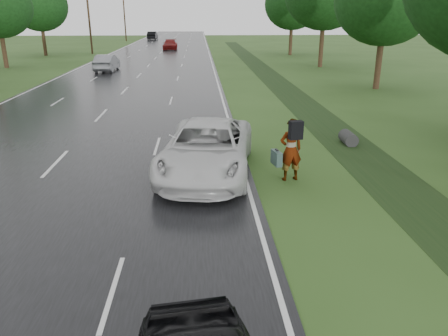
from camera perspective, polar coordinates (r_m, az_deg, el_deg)
road at (r=52.87m, az=-9.24°, el=13.65°), size 14.00×180.00×0.04m
edge_stripe_east at (r=52.63m, az=-1.70°, el=13.89°), size 0.12×180.00×0.01m
edge_stripe_west at (r=53.96m, az=-16.58°, el=13.25°), size 0.12×180.00×0.01m
center_line at (r=52.87m, az=-9.24°, el=13.68°), size 0.12×180.00×0.01m
drainage_ditch at (r=27.29m, az=10.09°, el=8.33°), size 2.20×120.00×0.56m
utility_pole_far at (r=64.01m, az=-17.27°, el=18.69°), size 1.60×0.26×10.00m
utility_pole_distant at (r=93.48m, az=-12.89°, el=19.05°), size 1.60×0.26×10.00m
tree_east_f at (r=60.61m, az=8.93°, el=20.40°), size 7.20×7.20×9.62m
tree_west_f at (r=63.61m, az=-22.97°, el=18.92°), size 7.00×7.00×9.29m
pedestrian at (r=14.23m, az=8.65°, el=2.47°), size 1.02×0.78×2.07m
white_pickup at (r=14.68m, az=-2.25°, el=2.53°), size 3.72×6.54×1.72m
silver_sedan at (r=43.85m, az=-15.06°, el=13.13°), size 1.74×4.69×1.53m
far_car_red at (r=69.50m, az=-7.05°, el=15.72°), size 2.07×5.08×1.47m
far_car_dark at (r=97.21m, az=-9.32°, el=16.71°), size 1.88×5.06×1.65m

